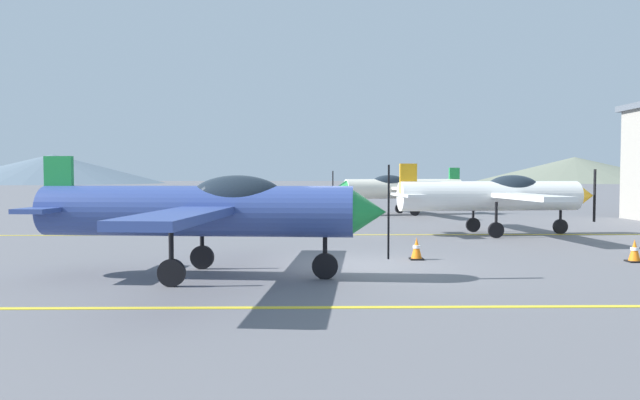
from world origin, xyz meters
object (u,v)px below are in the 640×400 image
airplane_near (210,209)px  airplane_far (399,188)px  traffic_cone_side (634,251)px  airplane_mid (497,195)px  traffic_cone_front (417,249)px

airplane_near → airplane_far: 21.30m
traffic_cone_side → airplane_near: bearing=-168.8°
airplane_far → airplane_near: bearing=-109.7°
traffic_cone_side → airplane_far: bearing=100.6°
airplane_near → airplane_mid: same height
airplane_near → airplane_far: same height
airplane_near → airplane_mid: bearing=44.3°
airplane_mid → traffic_cone_front: 7.71m
airplane_far → traffic_cone_front: (-2.18, -17.46, -1.21)m
airplane_mid → airplane_far: size_ratio=1.01×
airplane_near → traffic_cone_front: size_ratio=15.09×
airplane_near → traffic_cone_front: 5.77m
airplane_mid → traffic_cone_side: (1.36, -6.88, -1.21)m
traffic_cone_front → traffic_cone_side: (5.54, -0.52, 0.00)m
airplane_mid → airplane_near: bearing=-135.7°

